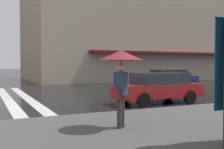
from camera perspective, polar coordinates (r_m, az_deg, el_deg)
car_red at (r=13.19m, az=9.40°, el=-2.52°), size 1.85×4.10×1.41m
car_navy at (r=21.72m, az=11.85°, el=-0.75°), size 1.85×4.10×1.41m
pedestrian_with_floral_umbrella at (r=7.18m, az=1.81°, el=2.21°), size 1.14×1.14×2.03m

